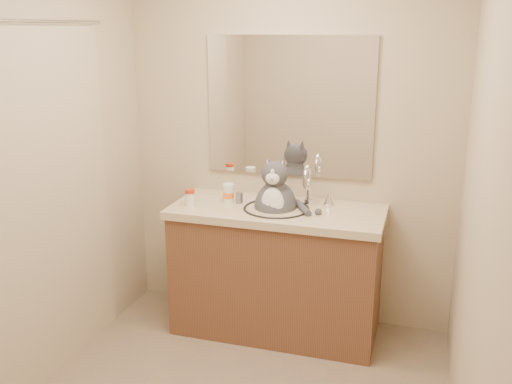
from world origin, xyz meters
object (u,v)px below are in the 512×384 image
cat (276,205)px  pill_bottle_orange (228,194)px  grey_canister (239,198)px  pill_bottle_redcap (190,197)px

cat → pill_bottle_orange: size_ratio=4.38×
cat → pill_bottle_orange: 0.32m
cat → grey_canister: size_ratio=7.52×
cat → pill_bottle_redcap: size_ratio=5.01×
pill_bottle_orange → grey_canister: (0.07, 0.00, -0.02)m
pill_bottle_redcap → grey_canister: (0.28, 0.14, -0.02)m
cat → pill_bottle_redcap: (-0.53, -0.12, 0.04)m
grey_canister → pill_bottle_redcap: bearing=-152.9°
pill_bottle_orange → cat: bearing=-3.2°
pill_bottle_orange → grey_canister: bearing=2.8°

